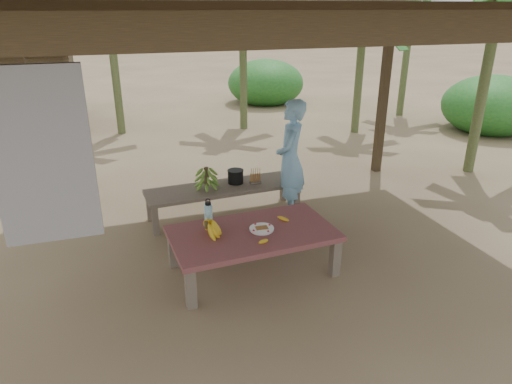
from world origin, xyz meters
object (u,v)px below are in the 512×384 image
object	(u,v)px
bench	(224,190)
woman	(290,160)
work_table	(253,236)
cooking_pot	(236,177)
water_flask	(208,214)
plate	(262,229)
ripe_banana_bunch	(206,228)

from	to	relation	value
bench	woman	xyz separation A→B (m)	(0.89, -0.26, 0.44)
work_table	bench	world-z (taller)	work_table
cooking_pot	bench	bearing A→B (deg)	-157.55
water_flask	cooking_pot	world-z (taller)	water_flask
plate	woman	size ratio (longest dim) A/B	0.16
cooking_pot	woman	world-z (taller)	woman
water_flask	woman	world-z (taller)	woman
woman	ripe_banana_bunch	bearing A→B (deg)	-20.25
work_table	water_flask	distance (m)	0.55
work_table	bench	xyz separation A→B (m)	(0.07, 1.54, -0.04)
bench	ripe_banana_bunch	world-z (taller)	ripe_banana_bunch
plate	woman	distance (m)	1.59
woman	cooking_pot	bearing A→B (deg)	-85.95
work_table	bench	distance (m)	1.54
bench	plate	bearing A→B (deg)	-92.40
woman	bench	bearing A→B (deg)	-76.39
bench	ripe_banana_bunch	xyz separation A→B (m)	(-0.58, -1.49, 0.20)
ripe_banana_bunch	woman	bearing A→B (deg)	39.81
cooking_pot	woman	xyz separation A→B (m)	(0.70, -0.34, 0.29)
work_table	woman	size ratio (longest dim) A/B	1.11
work_table	bench	bearing A→B (deg)	84.08
ripe_banana_bunch	cooking_pot	xyz separation A→B (m)	(0.77, 1.56, -0.05)
work_table	ripe_banana_bunch	xyz separation A→B (m)	(-0.51, 0.05, 0.16)
bench	water_flask	xyz separation A→B (m)	(-0.50, -1.25, 0.25)
bench	ripe_banana_bunch	size ratio (longest dim) A/B	7.29
cooking_pot	plate	bearing A→B (deg)	-95.74
work_table	ripe_banana_bunch	bearing A→B (deg)	171.03
water_flask	woman	distance (m)	1.72
bench	ripe_banana_bunch	distance (m)	1.61
bench	woman	distance (m)	1.03
ripe_banana_bunch	plate	xyz separation A→B (m)	(0.61, -0.07, -0.07)
water_flask	bench	bearing A→B (deg)	68.09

